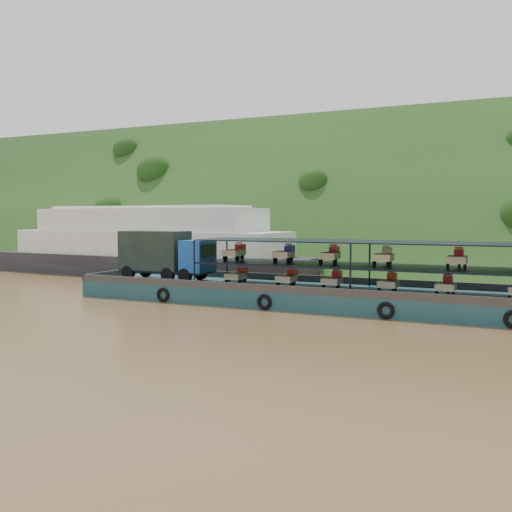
% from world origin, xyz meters
% --- Properties ---
extents(ground, '(160.00, 160.00, 0.00)m').
position_xyz_m(ground, '(0.00, 0.00, 0.00)').
color(ground, brown).
rests_on(ground, ground).
extents(hillside, '(140.00, 39.60, 39.60)m').
position_xyz_m(hillside, '(0.00, 36.00, 0.00)').
color(hillside, '#1A3412').
rests_on(hillside, ground).
extents(cargo_barge, '(35.00, 7.18, 5.04)m').
position_xyz_m(cargo_barge, '(1.34, 1.64, 1.26)').
color(cargo_barge, '#143A47').
rests_on(cargo_barge, ground).
extents(passenger_ferry, '(36.25, 10.57, 7.27)m').
position_xyz_m(passenger_ferry, '(-19.67, 13.95, 3.15)').
color(passenger_ferry, black).
rests_on(passenger_ferry, ground).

